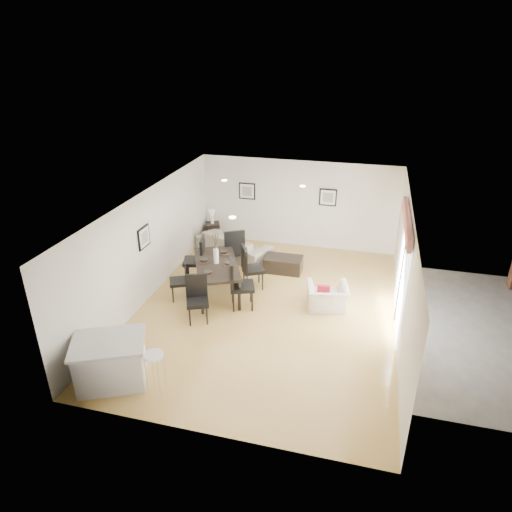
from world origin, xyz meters
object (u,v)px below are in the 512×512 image
(dining_table, at_px, (217,266))
(dining_chair_efar, at_px, (249,265))
(coffee_table, at_px, (283,264))
(bar_stool, at_px, (154,359))
(dining_chair_wfar, at_px, (198,257))
(dining_chair_wnear, at_px, (183,277))
(dining_chair_foot, at_px, (234,248))
(armchair, at_px, (327,297))
(kitchen_island, at_px, (111,361))
(sofa, at_px, (234,245))
(side_table, at_px, (213,232))
(dining_chair_head, at_px, (197,295))
(dining_chair_enear, at_px, (237,281))

(dining_table, distance_m, dining_chair_efar, 0.86)
(coffee_table, distance_m, bar_stool, 5.51)
(dining_chair_wfar, relative_size, bar_stool, 1.54)
(dining_table, distance_m, dining_chair_wnear, 0.88)
(dining_chair_foot, bearing_deg, armchair, 123.84)
(kitchen_island, distance_m, bar_stool, 0.93)
(sofa, xyz_separation_m, kitchen_island, (-0.57, -5.97, 0.12))
(coffee_table, xyz_separation_m, kitchen_island, (-2.19, -5.33, 0.25))
(dining_chair_wnear, distance_m, coffee_table, 2.99)
(dining_table, relative_size, side_table, 3.89)
(dining_chair_efar, xyz_separation_m, bar_stool, (-0.63, -4.17, 0.04))
(side_table, relative_size, bar_stool, 0.73)
(sofa, distance_m, bar_stool, 5.99)
(dining_chair_head, relative_size, kitchen_island, 0.68)
(coffee_table, bearing_deg, dining_chair_enear, -107.69)
(bar_stool, bearing_deg, dining_chair_wnear, 104.28)
(dining_table, distance_m, coffee_table, 2.20)
(sofa, bearing_deg, coffee_table, -177.33)
(sofa, height_order, armchair, sofa)
(dining_chair_efar, xyz_separation_m, dining_chair_head, (-0.76, -1.72, -0.04))
(dining_table, xyz_separation_m, kitchen_island, (-0.81, -3.71, -0.30))
(dining_chair_efar, xyz_separation_m, dining_chair_foot, (-0.67, 0.80, 0.06))
(dining_table, bearing_deg, dining_chair_wnear, -171.80)
(kitchen_island, bearing_deg, bar_stool, -24.90)
(dining_table, relative_size, kitchen_island, 1.41)
(dining_chair_head, xyz_separation_m, bar_stool, (0.13, -2.44, 0.07))
(armchair, relative_size, dining_chair_wfar, 0.78)
(sofa, distance_m, dining_chair_enear, 2.98)
(coffee_table, bearing_deg, dining_chair_wfar, -152.86)
(side_table, bearing_deg, dining_chair_enear, -62.29)
(dining_table, distance_m, bar_stool, 3.71)
(dining_chair_efar, relative_size, kitchen_island, 0.72)
(sofa, bearing_deg, dining_chair_head, 117.35)
(kitchen_island, bearing_deg, dining_chair_efar, 44.95)
(dining_chair_foot, relative_size, side_table, 2.17)
(sofa, bearing_deg, dining_chair_wnear, 103.90)
(dining_chair_wfar, xyz_separation_m, dining_chair_efar, (1.43, -0.07, -0.04))
(dining_chair_enear, xyz_separation_m, kitchen_island, (-1.52, -3.16, -0.24))
(dining_chair_wnear, xyz_separation_m, dining_chair_enear, (1.44, -0.08, 0.12))
(kitchen_island, bearing_deg, dining_chair_foot, 55.24)
(dining_chair_foot, bearing_deg, sofa, -103.97)
(dining_chair_enear, height_order, kitchen_island, dining_chair_enear)
(sofa, relative_size, bar_stool, 2.92)
(dining_chair_foot, bearing_deg, dining_chair_wnear, 35.04)
(dining_chair_wnear, height_order, dining_chair_wfar, dining_chair_wfar)
(sofa, xyz_separation_m, dining_chair_enear, (0.95, -2.80, 0.36))
(dining_chair_wfar, bearing_deg, dining_table, 39.76)
(bar_stool, bearing_deg, dining_chair_head, 93.12)
(dining_table, relative_size, bar_stool, 2.84)
(dining_table, height_order, dining_chair_wfar, dining_chair_wfar)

